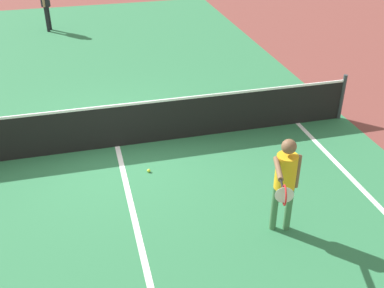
# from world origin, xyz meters

# --- Properties ---
(ground_plane) EXTENTS (60.00, 60.00, 0.00)m
(ground_plane) POSITION_xyz_m (0.00, 0.00, 0.00)
(ground_plane) COLOR brown
(court_surface_inbounds) EXTENTS (10.62, 24.40, 0.00)m
(court_surface_inbounds) POSITION_xyz_m (0.00, 0.00, 0.00)
(court_surface_inbounds) COLOR #2D7247
(court_surface_inbounds) RESTS_ON ground_plane
(line_center_service) EXTENTS (0.10, 6.40, 0.01)m
(line_center_service) POSITION_xyz_m (0.00, -3.20, 0.00)
(line_center_service) COLOR white
(line_center_service) RESTS_ON ground_plane
(net) EXTENTS (10.38, 0.09, 1.07)m
(net) POSITION_xyz_m (0.00, 0.00, 0.49)
(net) COLOR #33383D
(net) RESTS_ON ground_plane
(player_near) EXTENTS (0.74, 1.11, 1.64)m
(player_near) POSITION_xyz_m (2.21, -3.27, 1.02)
(player_near) COLOR #3F7247
(player_near) RESTS_ON ground_plane
(player_far) EXTENTS (0.32, 0.41, 1.75)m
(player_far) POSITION_xyz_m (-1.40, 8.82, 1.08)
(player_far) COLOR black
(player_far) RESTS_ON ground_plane
(tennis_ball_near_net) EXTENTS (0.07, 0.07, 0.07)m
(tennis_ball_near_net) POSITION_xyz_m (0.47, -1.12, 0.03)
(tennis_ball_near_net) COLOR #CCE033
(tennis_ball_near_net) RESTS_ON ground_plane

